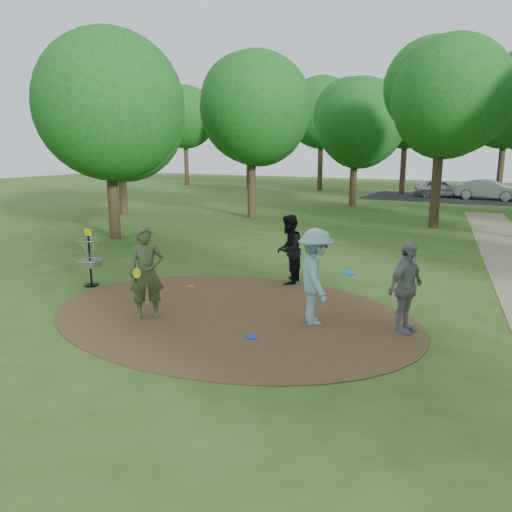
% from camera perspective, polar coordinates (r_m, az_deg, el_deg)
% --- Properties ---
extents(ground, '(100.00, 100.00, 0.00)m').
position_cam_1_polar(ground, '(11.12, -2.90, -6.72)').
color(ground, '#2D5119').
rests_on(ground, ground).
extents(dirt_clearing, '(8.40, 8.40, 0.02)m').
position_cam_1_polar(dirt_clearing, '(11.12, -2.90, -6.67)').
color(dirt_clearing, '#47301C').
rests_on(dirt_clearing, ground).
extents(parking_lot, '(14.00, 8.00, 0.01)m').
position_cam_1_polar(parking_lot, '(39.34, 22.86, 6.07)').
color(parking_lot, black).
rests_on(parking_lot, ground).
extents(player_observer_with_disc, '(0.87, 0.84, 2.01)m').
position_cam_1_polar(player_observer_with_disc, '(10.88, -12.40, -1.90)').
color(player_observer_with_disc, '#465531').
rests_on(player_observer_with_disc, ground).
extents(player_throwing_with_disc, '(1.53, 1.50, 2.02)m').
position_cam_1_polar(player_throwing_with_disc, '(10.38, 6.80, -2.37)').
color(player_throwing_with_disc, '#85B7C7').
rests_on(player_throwing_with_disc, ground).
extents(player_walking_with_disc, '(0.85, 1.02, 1.88)m').
position_cam_1_polar(player_walking_with_disc, '(13.41, 3.76, 0.74)').
color(player_walking_with_disc, black).
rests_on(player_walking_with_disc, ground).
extents(player_waiting_with_disc, '(0.79, 1.18, 1.86)m').
position_cam_1_polar(player_waiting_with_disc, '(10.25, 16.75, -3.46)').
color(player_waiting_with_disc, gray).
rests_on(player_waiting_with_disc, ground).
extents(disc_ground_blue, '(0.22, 0.22, 0.02)m').
position_cam_1_polar(disc_ground_blue, '(9.78, -0.49, -9.24)').
color(disc_ground_blue, '#0B37CB').
rests_on(disc_ground_blue, dirt_clearing).
extents(disc_ground_red, '(0.22, 0.22, 0.02)m').
position_cam_1_polar(disc_ground_red, '(13.28, -7.47, -3.50)').
color(disc_ground_red, '#CA4814').
rests_on(disc_ground_red, dirt_clearing).
extents(car_left, '(4.10, 2.37, 1.31)m').
position_cam_1_polar(car_left, '(40.00, 20.36, 7.29)').
color(car_left, '#ABADB3').
rests_on(car_left, ground).
extents(car_right, '(4.45, 1.95, 1.42)m').
position_cam_1_polar(car_right, '(39.10, 25.02, 6.89)').
color(car_right, '#9CA0A3').
rests_on(car_right, ground).
extents(disc_golf_basket, '(0.63, 0.63, 1.54)m').
position_cam_1_polar(disc_golf_basket, '(13.87, -18.49, 0.24)').
color(disc_golf_basket, black).
rests_on(disc_golf_basket, ground).
extents(tree_ring, '(36.85, 45.74, 9.07)m').
position_cam_1_polar(tree_ring, '(17.89, 16.69, 16.75)').
color(tree_ring, '#332316').
rests_on(tree_ring, ground).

